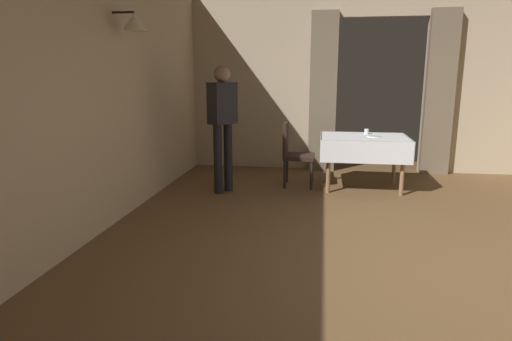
# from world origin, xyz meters

# --- Properties ---
(ground) EXTENTS (10.08, 10.08, 0.00)m
(ground) POSITION_xyz_m (0.00, 0.00, 0.00)
(ground) COLOR brown
(wall_left) EXTENTS (0.49, 8.40, 3.00)m
(wall_left) POSITION_xyz_m (-3.20, 0.00, 1.51)
(wall_left) COLOR tan
(wall_left) RESTS_ON ground
(wall_back) EXTENTS (6.40, 0.27, 3.00)m
(wall_back) POSITION_xyz_m (0.00, 4.18, 1.52)
(wall_back) COLOR tan
(wall_back) RESTS_ON ground
(dining_table_mid) EXTENTS (1.21, 0.92, 0.75)m
(dining_table_mid) POSITION_xyz_m (-0.32, 2.91, 0.64)
(dining_table_mid) COLOR olive
(dining_table_mid) RESTS_ON ground
(chair_mid_left) EXTENTS (0.44, 0.44, 0.93)m
(chair_mid_left) POSITION_xyz_m (-1.31, 2.90, 0.52)
(chair_mid_left) COLOR black
(chair_mid_left) RESTS_ON ground
(plate_mid_a) EXTENTS (0.19, 0.19, 0.01)m
(plate_mid_a) POSITION_xyz_m (-0.19, 2.87, 0.76)
(plate_mid_a) COLOR white
(plate_mid_a) RESTS_ON dining_table_mid
(glass_mid_b) EXTENTS (0.06, 0.06, 0.08)m
(glass_mid_b) POSITION_xyz_m (-0.27, 3.13, 0.79)
(glass_mid_b) COLOR silver
(glass_mid_b) RESTS_ON dining_table_mid
(person_waiter_by_doorway) EXTENTS (0.39, 0.42, 1.72)m
(person_waiter_by_doorway) POSITION_xyz_m (-2.25, 2.40, 1.02)
(person_waiter_by_doorway) COLOR black
(person_waiter_by_doorway) RESTS_ON ground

